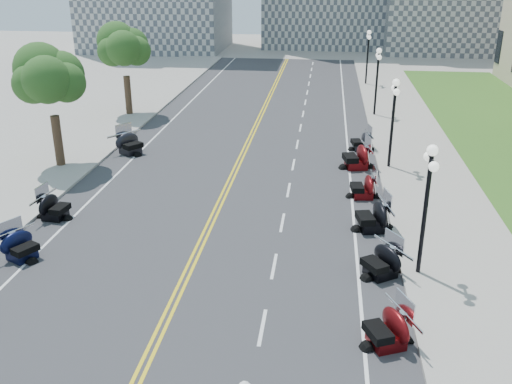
{
  "coord_description": "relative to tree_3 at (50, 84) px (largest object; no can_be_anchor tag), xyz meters",
  "views": [
    {
      "loc": [
        4.88,
        -15.24,
        10.87
      ],
      "look_at": [
        2.18,
        6.6,
        2.0
      ],
      "focal_mm": 40.0,
      "sensor_mm": 36.0,
      "label": 1
    }
  ],
  "objects": [
    {
      "name": "ground",
      "position": [
        10.0,
        -14.0,
        -4.75
      ],
      "size": [
        160.0,
        160.0,
        0.0
      ],
      "primitive_type": "plane",
      "color": "gray"
    },
    {
      "name": "road",
      "position": [
        10.0,
        -4.0,
        -4.75
      ],
      "size": [
        16.0,
        90.0,
        0.01
      ],
      "primitive_type": "cube",
      "color": "#333335",
      "rests_on": "ground"
    },
    {
      "name": "centerline_yellow_a",
      "position": [
        9.88,
        -4.0,
        -4.74
      ],
      "size": [
        0.12,
        90.0,
        0.0
      ],
      "primitive_type": "cube",
      "color": "yellow",
      "rests_on": "road"
    },
    {
      "name": "centerline_yellow_b",
      "position": [
        10.12,
        -4.0,
        -4.74
      ],
      "size": [
        0.12,
        90.0,
        0.0
      ],
      "primitive_type": "cube",
      "color": "yellow",
      "rests_on": "road"
    },
    {
      "name": "edge_line_north",
      "position": [
        16.4,
        -4.0,
        -4.74
      ],
      "size": [
        0.12,
        90.0,
        0.0
      ],
      "primitive_type": "cube",
      "color": "white",
      "rests_on": "road"
    },
    {
      "name": "edge_line_south",
      "position": [
        3.6,
        -4.0,
        -4.74
      ],
      "size": [
        0.12,
        90.0,
        0.0
      ],
      "primitive_type": "cube",
      "color": "white",
      "rests_on": "road"
    },
    {
      "name": "lane_dash_6",
      "position": [
        13.2,
        -14.0,
        -4.74
      ],
      "size": [
        0.12,
        2.0,
        0.0
      ],
      "primitive_type": "cube",
      "color": "white",
      "rests_on": "road"
    },
    {
      "name": "lane_dash_7",
      "position": [
        13.2,
        -10.0,
        -4.74
      ],
      "size": [
        0.12,
        2.0,
        0.0
      ],
      "primitive_type": "cube",
      "color": "white",
      "rests_on": "road"
    },
    {
      "name": "lane_dash_8",
      "position": [
        13.2,
        -6.0,
        -4.74
      ],
      "size": [
        0.12,
        2.0,
        0.0
      ],
      "primitive_type": "cube",
      "color": "white",
      "rests_on": "road"
    },
    {
      "name": "lane_dash_9",
      "position": [
        13.2,
        -2.0,
        -4.74
      ],
      "size": [
        0.12,
        2.0,
        0.0
      ],
      "primitive_type": "cube",
      "color": "white",
      "rests_on": "road"
    },
    {
      "name": "lane_dash_10",
      "position": [
        13.2,
        2.0,
        -4.74
      ],
      "size": [
        0.12,
        2.0,
        0.0
      ],
      "primitive_type": "cube",
      "color": "white",
      "rests_on": "road"
    },
    {
      "name": "lane_dash_11",
      "position": [
        13.2,
        6.0,
        -4.74
      ],
      "size": [
        0.12,
        2.0,
        0.0
      ],
      "primitive_type": "cube",
      "color": "white",
      "rests_on": "road"
    },
    {
      "name": "lane_dash_12",
      "position": [
        13.2,
        10.0,
        -4.74
      ],
      "size": [
        0.12,
        2.0,
        0.0
      ],
      "primitive_type": "cube",
      "color": "white",
      "rests_on": "road"
    },
    {
      "name": "lane_dash_13",
      "position": [
        13.2,
        14.0,
        -4.74
      ],
      "size": [
        0.12,
        2.0,
        0.0
      ],
      "primitive_type": "cube",
      "color": "white",
      "rests_on": "road"
    },
    {
      "name": "lane_dash_14",
      "position": [
        13.2,
        18.0,
        -4.74
      ],
      "size": [
        0.12,
        2.0,
        0.0
      ],
      "primitive_type": "cube",
      "color": "white",
      "rests_on": "road"
    },
    {
      "name": "lane_dash_15",
      "position": [
        13.2,
        22.0,
        -4.74
      ],
      "size": [
        0.12,
        2.0,
        0.0
      ],
      "primitive_type": "cube",
      "color": "white",
      "rests_on": "road"
    },
    {
      "name": "lane_dash_16",
      "position": [
        13.2,
        26.0,
        -4.74
      ],
      "size": [
        0.12,
        2.0,
        0.0
      ],
      "primitive_type": "cube",
      "color": "white",
      "rests_on": "road"
    },
    {
      "name": "lane_dash_17",
      "position": [
        13.2,
        30.0,
        -4.74
      ],
      "size": [
        0.12,
        2.0,
        0.0
      ],
      "primitive_type": "cube",
      "color": "white",
      "rests_on": "road"
    },
    {
      "name": "lane_dash_18",
      "position": [
        13.2,
        34.0,
        -4.74
      ],
      "size": [
        0.12,
        2.0,
        0.0
      ],
      "primitive_type": "cube",
      "color": "white",
      "rests_on": "road"
    },
    {
      "name": "lane_dash_19",
      "position": [
        13.2,
        38.0,
        -4.74
      ],
      "size": [
        0.12,
        2.0,
        0.0
      ],
      "primitive_type": "cube",
      "color": "white",
      "rests_on": "road"
    },
    {
      "name": "sidewalk_north",
      "position": [
        20.5,
        -4.0,
        -4.67
      ],
      "size": [
        5.0,
        90.0,
        0.15
      ],
      "primitive_type": "cube",
      "color": "#9E9991",
      "rests_on": "ground"
    },
    {
      "name": "sidewalk_south",
      "position": [
        -0.5,
        -4.0,
        -4.67
      ],
      "size": [
        5.0,
        90.0,
        0.15
      ],
      "primitive_type": "cube",
      "color": "#9E9991",
      "rests_on": "ground"
    },
    {
      "name": "street_lamp_2",
      "position": [
        18.6,
        -10.0,
        -2.15
      ],
      "size": [
        0.5,
        1.2,
        4.9
      ],
      "primitive_type": null,
      "color": "black",
      "rests_on": "sidewalk_north"
    },
    {
      "name": "street_lamp_3",
      "position": [
        18.6,
        2.0,
        -2.15
      ],
      "size": [
        0.5,
        1.2,
        4.9
      ],
      "primitive_type": null,
      "color": "black",
      "rests_on": "sidewalk_north"
    },
    {
      "name": "street_lamp_4",
      "position": [
        18.6,
        14.0,
        -2.15
      ],
      "size": [
        0.5,
        1.2,
        4.9
      ],
      "primitive_type": null,
      "color": "black",
      "rests_on": "sidewalk_north"
    },
    {
      "name": "street_lamp_5",
      "position": [
        18.6,
        26.0,
        -2.15
      ],
      "size": [
        0.5,
        1.2,
        4.9
      ],
      "primitive_type": null,
      "color": "black",
      "rests_on": "sidewalk_north"
    },
    {
      "name": "tree_3",
      "position": [
        0.0,
        0.0,
        0.0
      ],
      "size": [
        4.8,
        4.8,
        9.2
      ],
      "primitive_type": null,
      "color": "#235619",
      "rests_on": "sidewalk_south"
    },
    {
      "name": "tree_4",
      "position": [
        0.0,
        12.0,
        0.0
      ],
      "size": [
        4.8,
        4.8,
        9.2
      ],
      "primitive_type": null,
      "color": "#235619",
      "rests_on": "sidewalk_south"
    },
    {
      "name": "motorcycle_n_5",
      "position": [
        17.05,
        -14.43,
        -4.09
      ],
      "size": [
        2.48,
        2.48,
        1.32
      ],
      "primitive_type": null,
      "rotation": [
        0.0,
        0.0,
        -1.16
      ],
      "color": "#590A0C",
      "rests_on": "road"
    },
    {
      "name": "motorcycle_n_6",
      "position": [
        17.2,
        -10.21,
        -4.09
      ],
      "size": [
        2.62,
        2.62,
        1.32
      ],
      "primitive_type": null,
      "rotation": [
        0.0,
        0.0,
        -0.98
      ],
      "color": "black",
      "rests_on": "road"
    },
    {
      "name": "motorcycle_n_7",
      "position": [
        17.15,
        -6.27,
        -4.03
      ],
      "size": [
        2.45,
        2.45,
        1.45
      ],
      "primitive_type": null,
      "rotation": [
        0.0,
        0.0,
        -1.36
      ],
      "color": "black",
      "rests_on": "road"
    },
    {
      "name": "motorcycle_n_8",
      "position": [
        16.92,
        -2.53,
        -4.1
      ],
      "size": [
        2.04,
        2.04,
        1.3
      ],
      "primitive_type": null,
      "rotation": [
        0.0,
        0.0,
        -1.47
      ],
      "color": "#590A0C",
      "rests_on": "road"
    },
    {
      "name": "motorcycle_n_9",
      "position": [
        16.76,
        1.85,
        -3.98
      ],
      "size": [
        2.63,
        2.63,
        1.54
      ],
      "primitive_type": null,
      "rotation": [
        0.0,
        0.0,
        -1.35
      ],
      "color": "#590A0C",
      "rests_on": "road"
    },
    {
      "name": "motorcycle_n_10",
      "position": [
        17.19,
        5.34,
        -4.13
      ],
      "size": [
        2.1,
        2.1,
        1.25
      ],
      "primitive_type": null,
      "rotation": [
        0.0,
        0.0,
        -1.37
      ],
      "color": "black",
      "rests_on": "road"
    },
    {
      "name": "motorcycle_s_6",
      "position": [
        3.27,
        -10.61,
        -4.12
      ],
      "size": [
        2.43,
        2.43,
        1.25
      ],
      "primitive_type": null,
      "rotation": [
        0.0,
        0.0,
        1.08
      ],
      "color": "black",
      "rests_on": "road"
    },
    {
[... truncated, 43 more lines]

